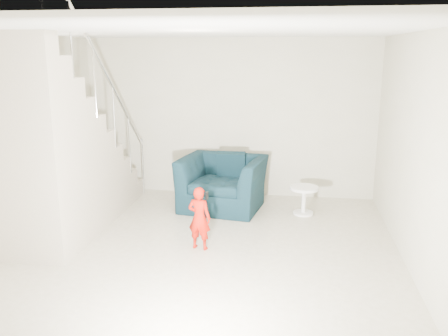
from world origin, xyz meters
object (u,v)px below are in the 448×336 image
(side_table, at_px, (304,196))
(armchair, at_px, (222,183))
(staircase, at_px, (61,167))
(toddler, at_px, (199,218))

(side_table, bearing_deg, armchair, 174.44)
(staircase, bearing_deg, armchair, 34.69)
(armchair, height_order, toddler, armchair)
(toddler, height_order, side_table, toddler)
(toddler, relative_size, staircase, 0.23)
(side_table, distance_m, staircase, 3.60)
(armchair, distance_m, staircase, 2.50)
(toddler, xyz_separation_m, side_table, (1.34, 1.54, -0.11))
(toddler, height_order, staircase, staircase)
(armchair, xyz_separation_m, side_table, (1.30, -0.13, -0.12))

